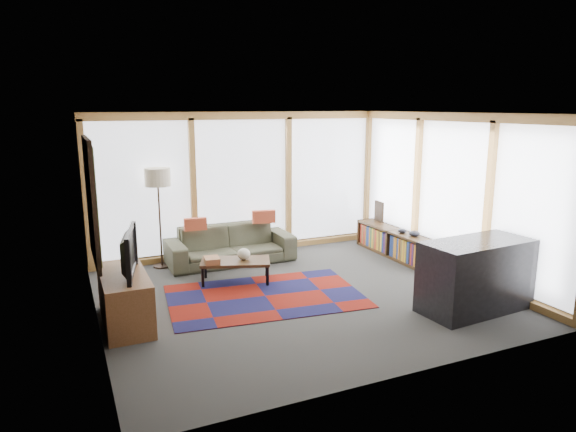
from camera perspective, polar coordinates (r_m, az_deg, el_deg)
name	(u,v)px	position (r m, az deg, el deg)	size (l,w,h in m)	color
ground	(299,295)	(7.57, 1.25, -8.76)	(5.50, 5.50, 0.00)	#2C2C2A
room_envelope	(313,183)	(7.88, 2.81, 3.67)	(5.52, 5.02, 2.62)	#423631
rug	(265,296)	(7.51, -2.55, -8.89)	(2.74, 1.76, 0.01)	#69110A
sofa	(230,245)	(9.05, -6.41, -3.17)	(2.20, 0.86, 0.64)	#353527
pillow_left	(195,224)	(8.80, -10.26, -0.89)	(0.38, 0.11, 0.21)	#B0442A
pillow_right	(264,217)	(9.21, -2.71, -0.07)	(0.41, 0.12, 0.23)	#B0442A
floor_lamp	(160,218)	(8.88, -14.07, -0.25)	(0.43, 0.43, 1.70)	#31231A
coffee_table	(236,271)	(8.08, -5.84, -6.11)	(1.06, 0.53, 0.35)	#2E2212
book_stack	(212,260)	(7.92, -8.46, -4.89)	(0.22, 0.27, 0.09)	brown
vase	(244,254)	(8.03, -4.94, -4.23)	(0.20, 0.20, 0.18)	beige
bookshelf	(394,243)	(9.57, 11.73, -2.96)	(0.36, 2.00, 0.50)	#2E2212
bowl_a	(414,233)	(9.10, 13.87, -1.90)	(0.19, 0.19, 0.10)	black
bowl_b	(402,231)	(9.29, 12.58, -1.61)	(0.16, 0.16, 0.08)	black
shelf_picture	(379,211)	(10.11, 10.08, 0.51)	(0.04, 0.30, 0.39)	black
tv_console	(125,299)	(6.83, -17.67, -8.75)	(0.55, 1.32, 0.66)	brown
television	(123,252)	(6.60, -17.86, -3.88)	(0.99, 0.13, 0.57)	black
bar_counter	(476,276)	(7.33, 20.14, -6.24)	(1.51, 0.71, 0.96)	black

